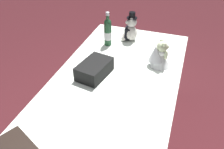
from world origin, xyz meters
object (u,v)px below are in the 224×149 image
at_px(teddy_bear_groom, 130,30).
at_px(gift_case_black, 94,69).
at_px(teddy_bear_bride, 160,55).
at_px(champagne_bottle, 108,32).

height_order(teddy_bear_groom, gift_case_black, teddy_bear_groom).
bearing_deg(gift_case_black, teddy_bear_bride, -56.99).
height_order(teddy_bear_bride, gift_case_black, teddy_bear_bride).
relative_size(teddy_bear_bride, champagne_bottle, 0.72).
height_order(teddy_bear_groom, champagne_bottle, champagne_bottle).
bearing_deg(teddy_bear_bride, teddy_bear_groom, 43.60).
xyz_separation_m(teddy_bear_groom, gift_case_black, (-0.66, 0.11, -0.05)).
distance_m(champagne_bottle, gift_case_black, 0.51).
height_order(teddy_bear_bride, champagne_bottle, champagne_bottle).
relative_size(teddy_bear_groom, champagne_bottle, 0.89).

